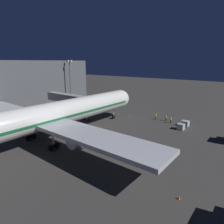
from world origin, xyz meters
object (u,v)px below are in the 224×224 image
at_px(traffic_cone_nose_starboard, 118,113).
at_px(baggage_container_near_belt, 185,123).
at_px(apron_floodlight_mast, 70,80).
at_px(ground_crew_by_belt_loader, 171,120).
at_px(ground_crew_by_tug, 166,118).
at_px(jet_bridge, 73,99).
at_px(ground_crew_near_nose_gear, 156,116).
at_px(baggage_container_mid_row, 181,127).
at_px(traffic_cone_nose_port, 129,115).
at_px(traffic_cone_wingtip_svc_side, 179,197).
at_px(airliner_at_gate, 36,119).

bearing_deg(traffic_cone_nose_starboard, baggage_container_near_belt, -176.92).
xyz_separation_m(apron_floodlight_mast, ground_crew_by_belt_loader, (-40.89, -1.56, -9.17)).
relative_size(ground_crew_by_tug, traffic_cone_nose_starboard, 3.11).
relative_size(jet_bridge, ground_crew_near_nose_gear, 10.69).
xyz_separation_m(jet_bridge, traffic_cone_nose_starboard, (-8.56, -11.91, -5.46)).
height_order(jet_bridge, ground_crew_near_nose_gear, jet_bridge).
bearing_deg(ground_crew_by_belt_loader, baggage_container_mid_row, 139.05).
height_order(traffic_cone_nose_port, traffic_cone_nose_starboard, same).
bearing_deg(ground_crew_by_belt_loader, traffic_cone_nose_port, 4.80).
distance_m(baggage_container_mid_row, traffic_cone_nose_starboard, 21.92).
distance_m(traffic_cone_nose_port, traffic_cone_nose_starboard, 4.40).
bearing_deg(ground_crew_by_belt_loader, traffic_cone_wingtip_svc_side, 114.24).
distance_m(baggage_container_near_belt, baggage_container_mid_row, 3.69).
xyz_separation_m(ground_crew_near_nose_gear, traffic_cone_wingtip_svc_side, (-18.50, 30.74, -0.75)).
bearing_deg(apron_floodlight_mast, baggage_container_near_belt, -177.94).
bearing_deg(traffic_cone_nose_port, baggage_container_mid_row, 171.74).
bearing_deg(traffic_cone_nose_starboard, baggage_container_mid_row, 173.39).
height_order(jet_bridge, ground_crew_by_belt_loader, jet_bridge).
distance_m(ground_crew_by_belt_loader, traffic_cone_wingtip_svc_side, 33.08).
distance_m(ground_crew_by_tug, traffic_cone_wingtip_svc_side, 35.05).
distance_m(baggage_container_mid_row, traffic_cone_nose_port, 17.56).
height_order(airliner_at_gate, baggage_container_mid_row, airliner_at_gate).
distance_m(airliner_at_gate, traffic_cone_wingtip_svc_side, 29.51).
relative_size(jet_bridge, apron_floodlight_mast, 1.13).
relative_size(airliner_at_gate, traffic_cone_nose_port, 116.03).
height_order(traffic_cone_nose_port, traffic_cone_wingtip_svc_side, same).
relative_size(baggage_container_mid_row, ground_crew_by_tug, 1.01).
relative_size(baggage_container_near_belt, traffic_cone_nose_starboard, 3.39).
bearing_deg(jet_bridge, ground_crew_near_nose_gear, -147.36).
bearing_deg(airliner_at_gate, baggage_container_near_belt, -121.38).
bearing_deg(ground_crew_near_nose_gear, traffic_cone_nose_port, 11.56).
relative_size(baggage_container_near_belt, traffic_cone_nose_port, 3.39).
relative_size(traffic_cone_nose_port, traffic_cone_wingtip_svc_side, 1.00).
xyz_separation_m(airliner_at_gate, ground_crew_by_tug, (-13.48, -33.11, -4.71)).
height_order(ground_crew_by_tug, traffic_cone_nose_starboard, ground_crew_by_tug).
height_order(baggage_container_near_belt, baggage_container_mid_row, baggage_container_mid_row).
height_order(ground_crew_by_tug, traffic_cone_wingtip_svc_side, ground_crew_by_tug).
xyz_separation_m(apron_floodlight_mast, traffic_cone_nose_port, (-27.70, -0.45, -9.90)).
relative_size(jet_bridge, traffic_cone_nose_port, 35.94).
height_order(airliner_at_gate, apron_floodlight_mast, airliner_at_gate).
relative_size(apron_floodlight_mast, baggage_container_mid_row, 10.08).
bearing_deg(jet_bridge, baggage_container_near_belt, -156.60).
xyz_separation_m(apron_floodlight_mast, traffic_cone_nose_starboard, (-23.30, -0.45, -9.90)).
distance_m(airliner_at_gate, traffic_cone_nose_starboard, 31.27).
height_order(ground_crew_near_nose_gear, ground_crew_by_belt_loader, ground_crew_near_nose_gear).
relative_size(airliner_at_gate, baggage_container_mid_row, 36.79).
bearing_deg(traffic_cone_wingtip_svc_side, traffic_cone_nose_starboard, -42.98).
bearing_deg(traffic_cone_wingtip_svc_side, apron_floodlight_mast, -27.70).
relative_size(jet_bridge, traffic_cone_wingtip_svc_side, 35.94).
bearing_deg(apron_floodlight_mast, ground_crew_by_belt_loader, -177.81).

